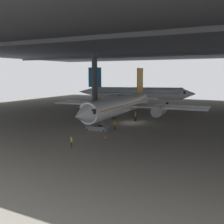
{
  "coord_description": "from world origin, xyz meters",
  "views": [
    {
      "loc": [
        20.59,
        -46.74,
        9.07
      ],
      "look_at": [
        -1.92,
        -3.99,
        2.41
      ],
      "focal_mm": 44.08,
      "sensor_mm": 36.0,
      "label": 1
    }
  ],
  "objects": [
    {
      "name": "crew_worker_by_stairs",
      "position": [
        0.36,
        -7.32,
        0.96
      ],
      "size": [
        0.27,
        0.54,
        1.68
      ],
      "color": "#232838",
      "rests_on": "ground_plane"
    },
    {
      "name": "ground_plane",
      "position": [
        0.0,
        0.0,
        0.0
      ],
      "size": [
        110.0,
        110.0,
        0.0
      ],
      "primitive_type": "plane",
      "color": "gray"
    },
    {
      "name": "hangar_structure",
      "position": [
        -0.04,
        13.74,
        15.44
      ],
      "size": [
        121.0,
        99.0,
        16.06
      ],
      "color": "#4C4F54",
      "rests_on": "ground_plane"
    },
    {
      "name": "traffic_cone_orange",
      "position": [
        2.25,
        -13.88,
        0.29
      ],
      "size": [
        0.36,
        0.36,
        0.6
      ],
      "color": "black",
      "rests_on": "ground_plane"
    },
    {
      "name": "airplane_main",
      "position": [
        -2.2,
        0.28,
        3.26
      ],
      "size": [
        31.74,
        32.85,
        10.44
      ],
      "color": "white",
      "rests_on": "ground_plane"
    },
    {
      "name": "boarding_stairs",
      "position": [
        -2.11,
        -8.89,
        0.71
      ],
      "size": [
        4.07,
        1.73,
        4.44
      ],
      "color": "slate",
      "rests_on": "ground_plane"
    },
    {
      "name": "crew_worker_near_nose",
      "position": [
        0.74,
        -19.78,
        0.89
      ],
      "size": [
        0.4,
        0.45,
        1.58
      ],
      "color": "#232838",
      "rests_on": "ground_plane"
    },
    {
      "name": "airplane_distant",
      "position": [
        -11.68,
        29.13,
        3.38
      ],
      "size": [
        34.23,
        33.97,
        11.08
      ],
      "color": "white",
      "rests_on": "ground_plane"
    }
  ]
}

